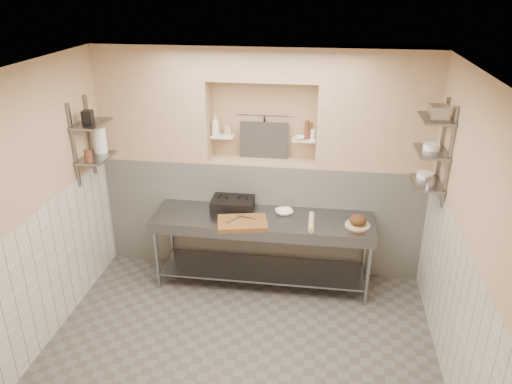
% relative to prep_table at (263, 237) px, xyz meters
% --- Properties ---
extents(floor, '(4.00, 3.90, 0.10)m').
position_rel_prep_table_xyz_m(floor, '(-0.08, -1.18, -0.69)').
color(floor, '#45413D').
rests_on(floor, ground).
extents(ceiling, '(4.00, 3.90, 0.10)m').
position_rel_prep_table_xyz_m(ceiling, '(-0.08, -1.18, 2.21)').
color(ceiling, silver).
rests_on(ceiling, ground).
extents(wall_left, '(0.10, 3.90, 2.80)m').
position_rel_prep_table_xyz_m(wall_left, '(-2.13, -1.18, 0.76)').
color(wall_left, tan).
rests_on(wall_left, ground).
extents(wall_right, '(0.10, 3.90, 2.80)m').
position_rel_prep_table_xyz_m(wall_right, '(1.97, -1.18, 0.76)').
color(wall_right, tan).
rests_on(wall_right, ground).
extents(wall_back, '(4.00, 0.10, 2.80)m').
position_rel_prep_table_xyz_m(wall_back, '(-0.08, 0.82, 0.76)').
color(wall_back, tan).
rests_on(wall_back, ground).
extents(backwall_lower, '(4.00, 0.40, 1.40)m').
position_rel_prep_table_xyz_m(backwall_lower, '(-0.08, 0.57, 0.06)').
color(backwall_lower, silver).
rests_on(backwall_lower, floor).
extents(alcove_sill, '(1.30, 0.40, 0.02)m').
position_rel_prep_table_xyz_m(alcove_sill, '(-0.08, 0.57, 0.77)').
color(alcove_sill, tan).
rests_on(alcove_sill, backwall_lower).
extents(backwall_pillar_left, '(1.35, 0.40, 1.40)m').
position_rel_prep_table_xyz_m(backwall_pillar_left, '(-1.40, 0.57, 1.46)').
color(backwall_pillar_left, tan).
rests_on(backwall_pillar_left, backwall_lower).
extents(backwall_pillar_right, '(1.35, 0.40, 1.40)m').
position_rel_prep_table_xyz_m(backwall_pillar_right, '(1.25, 0.57, 1.46)').
color(backwall_pillar_right, tan).
rests_on(backwall_pillar_right, backwall_lower).
extents(backwall_header, '(1.30, 0.40, 0.40)m').
position_rel_prep_table_xyz_m(backwall_header, '(-0.08, 0.57, 1.96)').
color(backwall_header, tan).
rests_on(backwall_header, backwall_lower).
extents(wainscot_left, '(0.02, 3.90, 1.40)m').
position_rel_prep_table_xyz_m(wainscot_left, '(-2.07, -1.18, 0.06)').
color(wainscot_left, silver).
rests_on(wainscot_left, floor).
extents(wainscot_right, '(0.02, 3.90, 1.40)m').
position_rel_prep_table_xyz_m(wainscot_right, '(1.91, -1.18, 0.06)').
color(wainscot_right, silver).
rests_on(wainscot_right, floor).
extents(alcove_shelf_left, '(0.28, 0.16, 0.02)m').
position_rel_prep_table_xyz_m(alcove_shelf_left, '(-0.58, 0.57, 1.06)').
color(alcove_shelf_left, white).
rests_on(alcove_shelf_left, backwall_lower).
extents(alcove_shelf_right, '(0.28, 0.16, 0.02)m').
position_rel_prep_table_xyz_m(alcove_shelf_right, '(0.42, 0.57, 1.06)').
color(alcove_shelf_right, white).
rests_on(alcove_shelf_right, backwall_lower).
extents(utensil_rail, '(0.70, 0.02, 0.02)m').
position_rel_prep_table_xyz_m(utensil_rail, '(-0.08, 0.74, 1.31)').
color(utensil_rail, gray).
rests_on(utensil_rail, wall_back).
extents(hanging_steel, '(0.02, 0.02, 0.30)m').
position_rel_prep_table_xyz_m(hanging_steel, '(-0.08, 0.72, 1.14)').
color(hanging_steel, black).
rests_on(hanging_steel, utensil_rail).
extents(splash_panel, '(0.60, 0.08, 0.45)m').
position_rel_prep_table_xyz_m(splash_panel, '(-0.08, 0.67, 1.00)').
color(splash_panel, '#383330').
rests_on(splash_panel, alcove_sill).
extents(shelf_rail_left_a, '(0.03, 0.03, 0.95)m').
position_rel_prep_table_xyz_m(shelf_rail_left_a, '(-2.05, 0.07, 1.16)').
color(shelf_rail_left_a, slate).
rests_on(shelf_rail_left_a, wall_left).
extents(shelf_rail_left_b, '(0.03, 0.03, 0.95)m').
position_rel_prep_table_xyz_m(shelf_rail_left_b, '(-2.05, -0.33, 1.16)').
color(shelf_rail_left_b, slate).
rests_on(shelf_rail_left_b, wall_left).
extents(wall_shelf_left_lower, '(0.30, 0.50, 0.02)m').
position_rel_prep_table_xyz_m(wall_shelf_left_lower, '(-1.92, -0.13, 0.96)').
color(wall_shelf_left_lower, slate).
rests_on(wall_shelf_left_lower, wall_left).
extents(wall_shelf_left_upper, '(0.30, 0.50, 0.03)m').
position_rel_prep_table_xyz_m(wall_shelf_left_upper, '(-1.92, -0.13, 1.36)').
color(wall_shelf_left_upper, slate).
rests_on(wall_shelf_left_upper, wall_left).
extents(shelf_rail_right_a, '(0.03, 0.03, 1.05)m').
position_rel_prep_table_xyz_m(shelf_rail_right_a, '(1.90, 0.07, 1.21)').
color(shelf_rail_right_a, slate).
rests_on(shelf_rail_right_a, wall_right).
extents(shelf_rail_right_b, '(0.03, 0.03, 1.05)m').
position_rel_prep_table_xyz_m(shelf_rail_right_b, '(1.90, -0.33, 1.21)').
color(shelf_rail_right_b, slate).
rests_on(shelf_rail_right_b, wall_right).
extents(wall_shelf_right_lower, '(0.30, 0.50, 0.02)m').
position_rel_prep_table_xyz_m(wall_shelf_right_lower, '(1.76, -0.13, 0.86)').
color(wall_shelf_right_lower, slate).
rests_on(wall_shelf_right_lower, wall_right).
extents(wall_shelf_right_mid, '(0.30, 0.50, 0.02)m').
position_rel_prep_table_xyz_m(wall_shelf_right_mid, '(1.76, -0.13, 1.21)').
color(wall_shelf_right_mid, slate).
rests_on(wall_shelf_right_mid, wall_right).
extents(wall_shelf_right_upper, '(0.30, 0.50, 0.03)m').
position_rel_prep_table_xyz_m(wall_shelf_right_upper, '(1.76, -0.13, 1.56)').
color(wall_shelf_right_upper, slate).
rests_on(wall_shelf_right_upper, wall_right).
extents(prep_table, '(2.60, 0.70, 0.90)m').
position_rel_prep_table_xyz_m(prep_table, '(0.00, 0.00, 0.00)').
color(prep_table, gray).
rests_on(prep_table, floor).
extents(panini_press, '(0.51, 0.38, 0.14)m').
position_rel_prep_table_xyz_m(panini_press, '(-0.39, 0.19, 0.33)').
color(panini_press, black).
rests_on(panini_press, prep_table).
extents(cutting_board, '(0.63, 0.50, 0.05)m').
position_rel_prep_table_xyz_m(cutting_board, '(-0.21, -0.21, 0.28)').
color(cutting_board, brown).
rests_on(cutting_board, prep_table).
extents(knife_blade, '(0.24, 0.07, 0.01)m').
position_rel_prep_table_xyz_m(knife_blade, '(-0.17, -0.12, 0.31)').
color(knife_blade, gray).
rests_on(knife_blade, cutting_board).
extents(tongs, '(0.18, 0.24, 0.03)m').
position_rel_prep_table_xyz_m(tongs, '(-0.29, -0.19, 0.32)').
color(tongs, gray).
rests_on(tongs, cutting_board).
extents(mixing_bowl, '(0.26, 0.26, 0.05)m').
position_rel_prep_table_xyz_m(mixing_bowl, '(0.24, 0.14, 0.28)').
color(mixing_bowl, white).
rests_on(mixing_bowl, prep_table).
extents(rolling_pin, '(0.07, 0.43, 0.07)m').
position_rel_prep_table_xyz_m(rolling_pin, '(0.57, -0.09, 0.29)').
color(rolling_pin, '#D4B17C').
rests_on(rolling_pin, prep_table).
extents(bread_board, '(0.28, 0.28, 0.02)m').
position_rel_prep_table_xyz_m(bread_board, '(1.09, -0.04, 0.27)').
color(bread_board, '#D4B17C').
rests_on(bread_board, prep_table).
extents(bread_loaf, '(0.19, 0.19, 0.12)m').
position_rel_prep_table_xyz_m(bread_loaf, '(1.09, -0.04, 0.33)').
color(bread_loaf, '#4C2D19').
rests_on(bread_loaf, bread_board).
extents(bottle_soap, '(0.10, 0.10, 0.26)m').
position_rel_prep_table_xyz_m(bottle_soap, '(-0.66, 0.55, 1.20)').
color(bottle_soap, white).
rests_on(bottle_soap, alcove_shelf_left).
extents(jar_alcove, '(0.08, 0.08, 0.12)m').
position_rel_prep_table_xyz_m(jar_alcove, '(-0.51, 0.61, 1.13)').
color(jar_alcove, tan).
rests_on(jar_alcove, alcove_shelf_left).
extents(bowl_alcove, '(0.17, 0.17, 0.04)m').
position_rel_prep_table_xyz_m(bowl_alcove, '(0.37, 0.53, 1.09)').
color(bowl_alcove, white).
rests_on(bowl_alcove, alcove_shelf_right).
extents(condiment_a, '(0.05, 0.05, 0.20)m').
position_rel_prep_table_xyz_m(condiment_a, '(0.49, 0.58, 1.17)').
color(condiment_a, brown).
rests_on(condiment_a, alcove_shelf_right).
extents(condiment_b, '(0.06, 0.06, 0.23)m').
position_rel_prep_table_xyz_m(condiment_b, '(0.45, 0.56, 1.18)').
color(condiment_b, brown).
rests_on(condiment_b, alcove_shelf_right).
extents(condiment_c, '(0.07, 0.07, 0.12)m').
position_rel_prep_table_xyz_m(condiment_c, '(0.52, 0.59, 1.13)').
color(condiment_c, white).
rests_on(condiment_c, alcove_shelf_right).
extents(jug_left, '(0.15, 0.15, 0.30)m').
position_rel_prep_table_xyz_m(jug_left, '(-1.92, 0.03, 1.12)').
color(jug_left, white).
rests_on(jug_left, wall_shelf_left_lower).
extents(jar_left, '(0.09, 0.09, 0.13)m').
position_rel_prep_table_xyz_m(jar_left, '(-1.92, -0.30, 1.04)').
color(jar_left, brown).
rests_on(jar_left, wall_shelf_left_lower).
extents(box_left_upper, '(0.12, 0.12, 0.15)m').
position_rel_prep_table_xyz_m(box_left_upper, '(-1.92, -0.19, 1.45)').
color(box_left_upper, black).
rests_on(box_left_upper, wall_shelf_left_upper).
extents(bowl_right, '(0.18, 0.18, 0.05)m').
position_rel_prep_table_xyz_m(bowl_right, '(1.76, -0.01, 0.90)').
color(bowl_right, white).
rests_on(bowl_right, wall_shelf_right_lower).
extents(canister_right, '(0.09, 0.09, 0.09)m').
position_rel_prep_table_xyz_m(canister_right, '(1.76, -0.28, 0.92)').
color(canister_right, gray).
rests_on(canister_right, wall_shelf_right_lower).
extents(bowl_right_mid, '(0.17, 0.17, 0.06)m').
position_rel_prep_table_xyz_m(bowl_right_mid, '(1.76, -0.11, 1.25)').
color(bowl_right_mid, white).
rests_on(bowl_right_mid, wall_shelf_right_mid).
extents(basket_right, '(0.18, 0.22, 0.14)m').
position_rel_prep_table_xyz_m(basket_right, '(1.76, -0.20, 1.64)').
color(basket_right, gray).
rests_on(basket_right, wall_shelf_right_upper).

